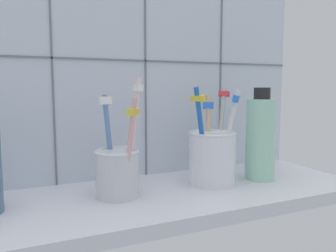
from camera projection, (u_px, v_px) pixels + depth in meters
counter_slab at (171, 197)px, 53.31cm from camera, size 64.00×22.00×2.00cm
tile_wall_back at (143, 64)px, 61.69cm from camera, size 64.00×2.20×45.00cm
toothbrush_cup_left at (118, 169)px, 50.34cm from camera, size 7.22×8.66×17.76cm
toothbrush_cup_right at (213, 155)px, 57.11cm from camera, size 10.16×8.89×16.36cm
soap_bottle at (260, 138)px, 59.58cm from camera, size 5.18×5.18×16.21cm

